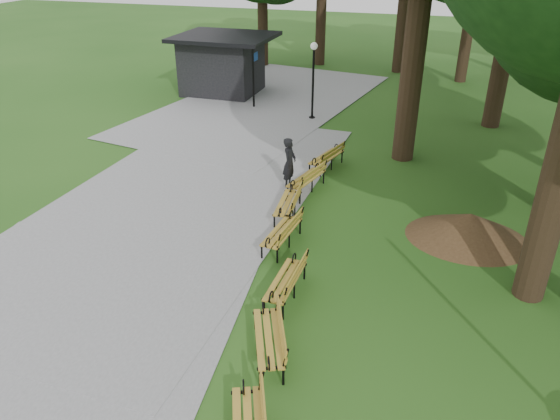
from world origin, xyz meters
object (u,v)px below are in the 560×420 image
(bench_3, at_px, (282,232))
(kiosk, at_px, (222,64))
(bench_4, at_px, (288,203))
(dirt_mound, at_px, (469,226))
(bench_5, at_px, (306,179))
(bench_6, at_px, (326,157))
(lamp_post, at_px, (313,65))
(person, at_px, (289,163))
(bench_2, at_px, (285,281))
(bench_1, at_px, (268,338))

(bench_3, bearing_deg, kiosk, -145.90)
(bench_4, bearing_deg, dirt_mound, 87.60)
(bench_5, bearing_deg, bench_6, -171.46)
(lamp_post, distance_m, bench_6, 6.19)
(kiosk, relative_size, bench_5, 2.55)
(bench_5, bearing_deg, bench_4, 12.16)
(person, bearing_deg, bench_6, -21.25)
(bench_2, height_order, bench_4, same)
(bench_1, bearing_deg, lamp_post, 168.38)
(lamp_post, relative_size, dirt_mound, 1.21)
(lamp_post, bearing_deg, dirt_mound, -53.62)
(kiosk, bearing_deg, bench_3, -61.29)
(bench_5, distance_m, bench_6, 2.04)
(person, xyz_separation_m, bench_5, (0.63, -0.16, -0.42))
(person, distance_m, dirt_mound, 6.04)
(person, height_order, kiosk, kiosk)
(kiosk, bearing_deg, bench_6, -47.99)
(bench_3, bearing_deg, lamp_post, -164.25)
(dirt_mound, xyz_separation_m, bench_3, (-4.84, -1.91, 0.05))
(bench_2, relative_size, bench_4, 1.00)
(dirt_mound, relative_size, bench_6, 1.49)
(dirt_mound, xyz_separation_m, bench_4, (-5.18, -0.21, 0.05))
(bench_1, relative_size, bench_6, 1.00)
(dirt_mound, relative_size, bench_3, 1.49)
(person, distance_m, bench_4, 2.17)
(person, bearing_deg, lamp_post, 11.36)
(dirt_mound, distance_m, bench_2, 5.76)
(dirt_mound, xyz_separation_m, bench_5, (-5.10, 1.69, 0.05))
(person, bearing_deg, bench_2, -161.47)
(kiosk, distance_m, bench_5, 12.95)
(bench_1, xyz_separation_m, bench_2, (-0.24, 1.98, 0.00))
(bench_2, height_order, bench_6, same)
(lamp_post, distance_m, bench_4, 9.80)
(bench_6, bearing_deg, person, -8.42)
(kiosk, height_order, bench_6, kiosk)
(bench_5, xyz_separation_m, bench_6, (0.21, 2.03, 0.00))
(bench_3, bearing_deg, bench_5, -170.13)
(bench_1, relative_size, bench_5, 1.00)
(person, relative_size, bench_4, 0.90)
(bench_3, distance_m, bench_4, 1.74)
(dirt_mound, bearing_deg, bench_4, -177.72)
(bench_5, bearing_deg, kiosk, -130.52)
(bench_2, distance_m, bench_6, 7.82)
(person, bearing_deg, bench_5, -101.48)
(dirt_mound, bearing_deg, bench_2, -135.22)
(bench_2, xyz_separation_m, bench_6, (-0.80, 7.77, 0.00))
(person, bearing_deg, bench_3, -163.66)
(bench_1, xyz_separation_m, bench_5, (-1.25, 7.73, 0.00))
(dirt_mound, relative_size, bench_1, 1.49)
(bench_6, bearing_deg, kiosk, -122.47)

